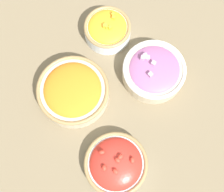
{
  "coord_description": "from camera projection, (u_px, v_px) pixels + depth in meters",
  "views": [
    {
      "loc": [
        0.23,
        0.14,
        0.96
      ],
      "look_at": [
        0.0,
        0.0,
        0.03
      ],
      "focal_mm": 50.0,
      "sensor_mm": 36.0,
      "label": 1
    }
  ],
  "objects": [
    {
      "name": "bowl_squash",
      "position": [
        107.0,
        29.0,
        1.03
      ],
      "size": [
        0.15,
        0.15,
        0.08
      ],
      "color": "silver",
      "rests_on": "ground_plane"
    },
    {
      "name": "bowl_red_onion",
      "position": [
        154.0,
        71.0,
        0.98
      ],
      "size": [
        0.2,
        0.2,
        0.08
      ],
      "color": "beige",
      "rests_on": "ground_plane"
    },
    {
      "name": "ground_plane",
      "position": [
        112.0,
        99.0,
        1.0
      ],
      "size": [
        3.0,
        3.0,
        0.0
      ],
      "primitive_type": "plane",
      "color": "#75664C"
    },
    {
      "name": "bowl_carrots",
      "position": [
        73.0,
        91.0,
        0.97
      ],
      "size": [
        0.22,
        0.22,
        0.07
      ],
      "color": "beige",
      "rests_on": "ground_plane"
    },
    {
      "name": "bowl_cherry_tomatoes",
      "position": [
        116.0,
        164.0,
        0.91
      ],
      "size": [
        0.19,
        0.19,
        0.08
      ],
      "color": "#B2C1CC",
      "rests_on": "ground_plane"
    }
  ]
}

